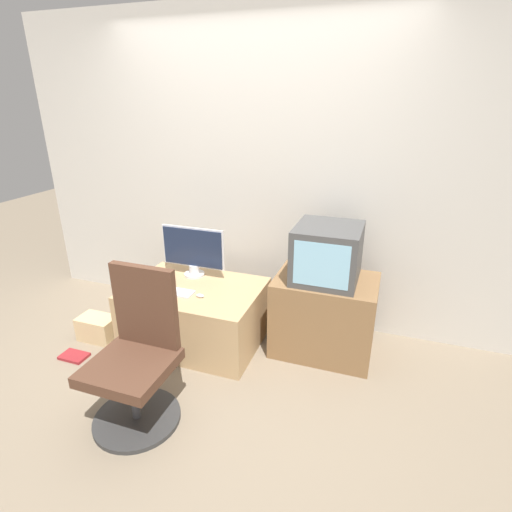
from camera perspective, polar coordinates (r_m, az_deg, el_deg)
ground_plane at (r=2.89m, az=-9.29°, el=-19.73°), size 12.00×12.00×0.00m
wall_back at (r=3.43m, az=-0.01°, el=11.68°), size 4.40×0.05×2.60m
desk at (r=3.35m, az=-8.59°, el=-8.18°), size 1.06×0.76×0.49m
side_stand at (r=3.21m, az=9.70°, el=-8.31°), size 0.77×0.54×0.63m
main_monitor at (r=3.36m, az=-8.97°, el=0.73°), size 0.56×0.17×0.43m
keyboard at (r=3.18m, az=-11.78°, el=-4.98°), size 0.33×0.13×0.01m
mouse at (r=3.07m, az=-8.00°, el=-5.63°), size 0.06×0.03×0.03m
crt_tv at (r=2.98m, az=10.14°, el=0.39°), size 0.47×0.49×0.41m
office_chair at (r=2.62m, az=-16.68°, el=-14.22°), size 0.54×0.54×0.98m
cardboard_box_lower at (r=3.65m, az=-21.64°, el=-9.54°), size 0.31×0.20×0.20m
book at (r=3.53m, az=-24.55°, el=-12.89°), size 0.21×0.14×0.02m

